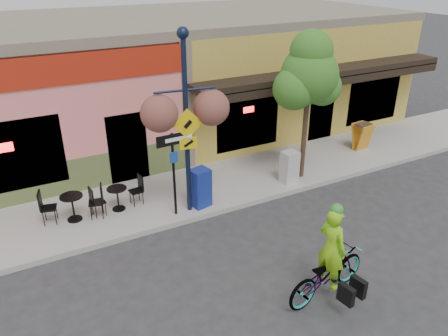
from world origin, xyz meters
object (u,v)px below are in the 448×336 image
Objects in this scene: cyclist_rider at (330,258)px; newspaper_box_blue at (200,188)px; lamp_post at (186,126)px; building at (169,74)px; one_way_sign at (174,175)px; newspaper_box_grey at (289,167)px; street_tree at (307,107)px; bicycle at (327,273)px.

cyclist_rider is 4.41m from newspaper_box_blue.
lamp_post is at bearing 8.08° from cyclist_rider.
building is 3.75× the size of lamp_post.
lamp_post is 1.33m from one_way_sign.
newspaper_box_grey is at bearing -78.95° from building.
street_tree is (2.69, 4.47, 1.52)m from cyclist_rider.
building reaches higher than bicycle.
newspaper_box_grey is at bearing -1.64° from one_way_sign.
lamp_post is 2.08× the size of one_way_sign.
lamp_post reaches higher than one_way_sign.
one_way_sign is at bearing -176.55° from street_tree.
bicycle is at bearing -66.77° from lamp_post.
building is 16.52× the size of newspaper_box_blue.
lamp_post reaches higher than cyclist_rider.
one_way_sign is (-1.68, 4.21, 0.40)m from cyclist_rider.
newspaper_box_blue is 0.24× the size of street_tree.
lamp_post is 3.88m from newspaper_box_grey.
bicycle is 4.40m from newspaper_box_blue.
one_way_sign is 3.85m from newspaper_box_grey.
cyclist_rider reaches higher than newspaper_box_grey.
newspaper_box_grey is 0.22× the size of street_tree.
bicycle is at bearing 81.61° from cyclist_rider.
one_way_sign is (-2.52, -6.62, -0.94)m from building.
lamp_post is 1.91m from newspaper_box_blue.
one_way_sign is at bearing 175.85° from newspaper_box_blue.
bicycle is 1.15× the size of cyclist_rider.
newspaper_box_blue is (-0.89, 4.31, -0.21)m from cyclist_rider.
newspaper_box_grey is (1.27, -6.49, -1.60)m from building.
bicycle is 2.10× the size of newspaper_box_grey.
lamp_post is 4.86× the size of newspaper_box_grey.
building is 7.15m from one_way_sign.
lamp_post is (-1.26, 4.25, 1.67)m from cyclist_rider.
cyclist_rider is 1.65× the size of newspaper_box_blue.
lamp_post is at bearing -176.81° from street_tree.
lamp_post reaches higher than bicycle.
lamp_post is at bearing 7.46° from bicycle.
street_tree is at bearing 10.56° from lamp_post.
building reaches higher than newspaper_box_blue.
building is 7.82× the size of one_way_sign.
lamp_post reaches higher than building.
building is 6.62m from street_tree.
lamp_post is (-2.10, -6.58, 0.33)m from building.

